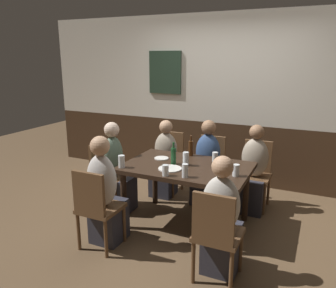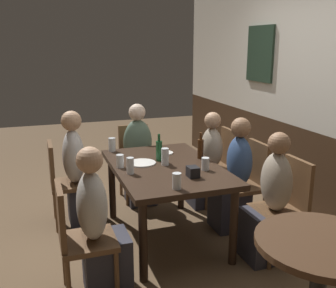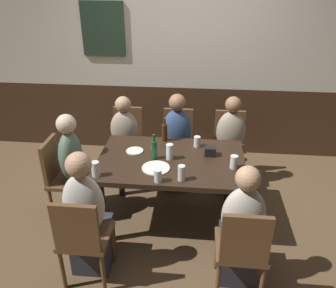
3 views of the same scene
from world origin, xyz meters
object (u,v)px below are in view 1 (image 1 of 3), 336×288
at_px(pint_glass_amber, 215,157).
at_px(plate_white_large, 170,169).
at_px(chair_left_near, 96,205).
at_px(chair_mid_far, 210,164).
at_px(dining_table, 187,173).
at_px(chair_right_near, 216,232).
at_px(person_mid_far, 206,168).
at_px(person_left_near, 105,198).
at_px(chair_head_west, 106,172).
at_px(pint_glass_stout, 236,171).
at_px(chair_left_far, 169,158).
at_px(person_right_near, 221,225).
at_px(beer_bottle_green, 173,156).
at_px(chair_right_far, 256,170).
at_px(condiment_caddy, 222,163).
at_px(beer_glass_tall, 122,162).
at_px(tumbler_water, 186,159).
at_px(tumbler_short, 185,171).
at_px(person_head_west, 117,174).
at_px(person_left_far, 165,164).
at_px(beer_bottle_brown, 191,148).
at_px(plate_white_small, 161,158).
at_px(highball_clear, 165,171).

height_order(pint_glass_amber, plate_white_large, pint_glass_amber).
bearing_deg(chair_left_near, chair_mid_far, 70.45).
xyz_separation_m(dining_table, chair_right_near, (0.63, -0.89, -0.16)).
bearing_deg(person_mid_far, person_left_near, -113.46).
bearing_deg(chair_head_west, pint_glass_stout, -3.65).
height_order(chair_left_near, pint_glass_stout, chair_left_near).
distance_m(chair_left_far, person_right_near, 2.05).
bearing_deg(plate_white_large, beer_bottle_green, 102.20).
height_order(chair_right_far, pint_glass_stout, chair_right_far).
distance_m(dining_table, condiment_caddy, 0.42).
relative_size(beer_glass_tall, tumbler_water, 0.89).
distance_m(pint_glass_amber, condiment_caddy, 0.22).
relative_size(beer_glass_tall, tumbler_short, 0.99).
xyz_separation_m(chair_left_near, beer_bottle_green, (0.47, 0.88, 0.35)).
bearing_deg(dining_table, chair_right_far, 54.61).
bearing_deg(person_head_west, person_left_far, 64.87).
height_order(person_mid_far, tumbler_water, person_mid_far).
distance_m(person_mid_far, tumbler_water, 0.80).
bearing_deg(plate_white_large, chair_right_near, -42.60).
distance_m(chair_left_far, pint_glass_stout, 1.61).
distance_m(chair_right_far, person_right_near, 1.62).
relative_size(dining_table, pint_glass_stout, 11.23).
xyz_separation_m(chair_right_near, tumbler_short, (-0.51, 0.53, 0.31)).
relative_size(chair_right_far, beer_bottle_brown, 3.39).
relative_size(person_left_near, plate_white_large, 4.53).
relative_size(tumbler_water, plate_white_small, 0.91).
distance_m(person_left_near, person_left_far, 1.46).
xyz_separation_m(chair_right_near, pint_glass_amber, (-0.39, 1.18, 0.29)).
bearing_deg(beer_glass_tall, chair_head_west, 142.69).
bearing_deg(plate_white_small, pint_glass_stout, -13.16).
height_order(chair_mid_far, pint_glass_stout, chair_mid_far).
distance_m(chair_right_near, beer_bottle_green, 1.24).
distance_m(person_right_near, plate_white_large, 0.96).
xyz_separation_m(chair_mid_far, highball_clear, (-0.08, -1.30, 0.30)).
distance_m(chair_left_far, tumbler_water, 1.13).
relative_size(chair_right_far, person_left_far, 0.81).
relative_size(person_right_near, beer_bottle_brown, 4.41).
bearing_deg(plate_white_small, pint_glass_amber, 15.33).
bearing_deg(highball_clear, condiment_caddy, 48.97).
height_order(person_left_near, beer_bottle_green, person_left_near).
height_order(person_right_near, tumbler_water, person_right_near).
height_order(person_right_near, person_left_near, person_left_near).
bearing_deg(person_right_near, tumbler_water, 131.59).
distance_m(chair_mid_far, beer_glass_tall, 1.45).
bearing_deg(chair_mid_far, chair_right_near, -70.45).
height_order(person_head_west, condiment_caddy, person_head_west).
distance_m(chair_mid_far, pint_glass_stout, 1.20).
relative_size(chair_left_far, condiment_caddy, 8.00).
bearing_deg(person_left_near, tumbler_water, 49.72).
bearing_deg(beer_bottle_brown, person_mid_far, 72.17).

